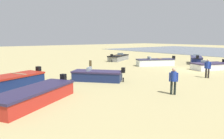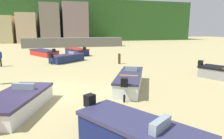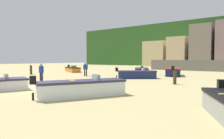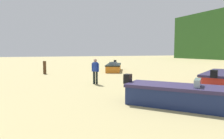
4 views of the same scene
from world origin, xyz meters
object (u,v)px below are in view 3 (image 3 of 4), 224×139
boat_orange_8 (72,69)px  beach_walker_foreground (41,71)px  boat_white_2 (82,88)px  boat_red_3 (142,71)px  mooring_post_near_water (175,78)px  beach_walker_distant (86,68)px  boat_navy_5 (173,72)px  mooring_post_mid_beach (31,70)px  boat_navy_1 (137,74)px

boat_orange_8 → beach_walker_foreground: 14.59m
boat_white_2 → boat_orange_8: size_ratio=0.96×
boat_red_3 → mooring_post_near_water: size_ratio=5.02×
beach_walker_distant → mooring_post_near_water: bearing=133.7°
boat_navy_5 → beach_walker_foreground: beach_walker_foreground is taller
boat_white_2 → mooring_post_near_water: bearing=103.1°
boat_white_2 → beach_walker_distant: 13.49m
boat_orange_8 → boat_white_2: bearing=77.3°
boat_navy_5 → mooring_post_mid_beach: bearing=-170.2°
boat_orange_8 → beach_walker_foreground: bearing=65.6°
boat_navy_5 → beach_walker_distant: 10.49m
boat_white_2 → beach_walker_foreground: (-8.00, 2.85, 0.51)m
boat_navy_5 → mooring_post_near_water: bearing=-89.4°
boat_white_2 → mooring_post_near_water: size_ratio=4.54×
boat_navy_5 → boat_orange_8: (-15.34, -2.39, -0.08)m
boat_white_2 → boat_orange_8: (-17.00, 14.32, -0.06)m
boat_navy_5 → mooring_post_near_water: (3.54, -8.51, 0.06)m
mooring_post_mid_beach → beach_walker_foreground: 10.00m
boat_navy_1 → mooring_post_near_water: boat_navy_1 is taller
beach_walker_distant → boat_navy_1: bearing=151.8°
beach_walker_distant → boat_white_2: bearing=95.3°
beach_walker_foreground → boat_white_2: bearing=147.3°
boat_navy_1 → boat_orange_8: boat_navy_1 is taller
mooring_post_mid_beach → beach_walker_distant: (7.56, 2.41, 0.35)m
boat_red_3 → beach_walker_foreground: (-2.03, -13.89, 0.54)m
boat_orange_8 → mooring_post_near_water: (18.88, -6.12, 0.14)m
boat_navy_5 → mooring_post_mid_beach: (-15.32, -9.47, 0.13)m
beach_walker_foreground → beach_walker_distant: size_ratio=1.00×
boat_orange_8 → mooring_post_mid_beach: mooring_post_mid_beach is taller
boat_white_2 → mooring_post_near_water: boat_white_2 is taller
boat_red_3 → boat_orange_8: bearing=161.8°
mooring_post_near_water → mooring_post_mid_beach: size_ratio=0.87×
boat_navy_1 → mooring_post_near_water: 5.71m
boat_navy_1 → mooring_post_mid_beach: 14.26m
boat_orange_8 → boat_navy_1: bearing=103.3°
boat_navy_1 → boat_orange_8: (-13.82, 3.48, -0.03)m
boat_red_3 → mooring_post_mid_beach: size_ratio=4.39×
boat_navy_1 → boat_orange_8: bearing=-143.6°
beach_walker_foreground → boat_navy_5: bearing=-127.7°
beach_walker_foreground → boat_red_3: bearing=-111.4°
boat_red_3 → boat_white_2: bearing=-101.0°
boat_navy_1 → boat_red_3: 6.53m
boat_navy_1 → mooring_post_mid_beach: bearing=-114.9°
boat_white_2 → mooring_post_mid_beach: 18.46m
mooring_post_mid_beach → boat_red_3: bearing=40.8°
boat_white_2 → beach_walker_foreground: 8.51m
beach_walker_foreground → beach_walker_distant: same height
boat_navy_5 → mooring_post_near_water: size_ratio=4.32×
boat_navy_1 → mooring_post_mid_beach: size_ratio=3.29×
boat_red_3 → mooring_post_near_water: bearing=-78.1°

